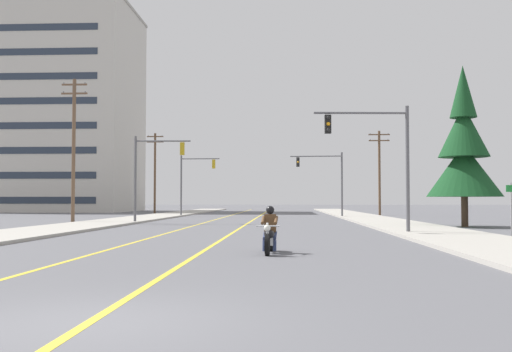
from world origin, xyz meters
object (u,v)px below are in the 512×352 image
Objects in this scene: traffic_signal_mid_left at (192,177)px; traffic_signal_mid_right at (327,174)px; traffic_signal_near_left at (151,166)px; utility_pole_left_far at (155,171)px; conifer_tree_right_verge_near at (464,152)px; apartment_building_far_left_block at (36,110)px; utility_pole_left_near at (74,146)px; utility_pole_right_far at (379,169)px; street_sign at (511,203)px; traffic_signal_near_right at (381,149)px; motorcycle_with_rider at (270,234)px.

traffic_signal_mid_right is at bearing -12.62° from traffic_signal_mid_left.
traffic_signal_near_left is 0.64× the size of utility_pole_left_far.
conifer_tree_right_verge_near reaches higher than traffic_signal_mid_right.
traffic_signal_near_left is 29.04m from utility_pole_left_far.
apartment_building_far_left_block is (-47.51, 47.28, 10.32)m from conifer_tree_right_verge_near.
traffic_signal_mid_right is at bearing 48.03° from traffic_signal_near_left.
utility_pole_left_near is at bearing 169.44° from conifer_tree_right_verge_near.
utility_pole_right_far is (19.72, 22.67, 0.91)m from traffic_signal_near_left.
conifer_tree_right_verge_near is at bearing -44.86° from apartment_building_far_left_block.
traffic_signal_mid_left is 12.08m from utility_pole_left_far.
utility_pole_left_near is at bearing -138.61° from utility_pole_right_far.
traffic_signal_mid_right is 0.62× the size of conifer_tree_right_verge_near.
utility_pole_left_far reaches higher than utility_pole_right_far.
utility_pole_left_far is 0.97× the size of conifer_tree_right_verge_near.
utility_pole_left_near is 33.91m from utility_pole_right_far.
street_sign is (5.89, -30.09, -2.61)m from traffic_signal_mid_right.
utility_pole_right_far is 26.40m from utility_pole_left_far.
traffic_signal_near_left is at bearing 142.17° from street_sign.
utility_pole_left_far is (-20.18, 41.18, 1.11)m from traffic_signal_near_right.
utility_pole_right_far is 0.31× the size of apartment_building_far_left_block.
street_sign is (19.41, -15.07, -2.54)m from traffic_signal_near_left.
utility_pole_left_far is at bearing 128.83° from conifer_tree_right_verge_near.
conifer_tree_right_verge_near reaches higher than traffic_signal_mid_left.
apartment_building_far_left_block is at bearing 126.56° from traffic_signal_near_right.
street_sign is at bearing -59.71° from traffic_signal_mid_left.
conifer_tree_right_verge_near is 4.16× the size of street_sign.
traffic_signal_mid_right is (-0.61, 27.83, 0.02)m from traffic_signal_near_right.
traffic_signal_near_right is 0.60× the size of utility_pole_left_near.
conifer_tree_right_verge_near is at bearing -88.31° from utility_pole_right_far.
apartment_building_far_left_block is at bearing 118.72° from motorcycle_with_rider.
apartment_building_far_left_block reaches higher than conifer_tree_right_verge_near.
traffic_signal_near_left is at bearing -2.51° from utility_pole_left_near.
traffic_signal_near_left is 24.70m from street_sign.
traffic_signal_mid_right is 13.78m from traffic_signal_mid_left.
motorcycle_with_rider is 0.07× the size of apartment_building_far_left_block.
apartment_building_far_left_block reaches higher than utility_pole_right_far.
utility_pole_right_far reaches higher than traffic_signal_mid_right.
utility_pole_right_far reaches higher than traffic_signal_near_right.
motorcycle_with_rider is 0.21× the size of utility_pole_left_near.
utility_pole_left_near is 26.71m from conifer_tree_right_verge_near.
conifer_tree_right_verge_near reaches higher than utility_pole_right_far.
utility_pole_left_near reaches higher than traffic_signal_mid_left.
traffic_signal_near_left and traffic_signal_mid_left have the same top height.
street_sign is (-0.32, -37.73, -3.46)m from utility_pole_right_far.
traffic_signal_near_left is at bearing 167.26° from conifer_tree_right_verge_near.
utility_pole_left_near reaches higher than traffic_signal_mid_right.
utility_pole_left_near reaches higher than motorcycle_with_rider.
traffic_signal_near_left is 30.06m from utility_pole_right_far.
traffic_signal_near_right is at bearing 156.78° from street_sign.
utility_pole_left_far is at bearing -34.27° from apartment_building_far_left_block.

